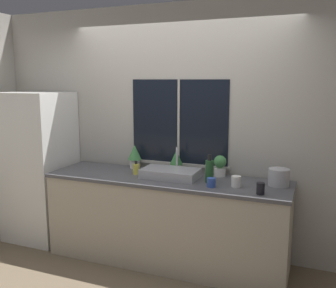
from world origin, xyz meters
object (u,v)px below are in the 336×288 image
(refrigerator, at_px, (39,166))
(mug_white, at_px, (236,181))
(kettle, at_px, (279,177))
(bottle_tall, at_px, (209,171))
(sink, at_px, (170,173))
(potted_plant_right, at_px, (220,165))
(potted_plant_center, at_px, (176,160))
(mug_black, at_px, (260,188))
(potted_plant_left, at_px, (135,155))
(mug_blue, at_px, (211,182))
(soap_bottle, at_px, (136,169))

(refrigerator, xyz_separation_m, mug_white, (2.39, -0.11, 0.08))
(kettle, bearing_deg, bottle_tall, -169.23)
(sink, relative_size, potted_plant_right, 2.64)
(potted_plant_center, height_order, mug_black, potted_plant_center)
(potted_plant_center, xyz_separation_m, bottle_tall, (0.45, -0.27, -0.02))
(sink, xyz_separation_m, mug_white, (0.69, -0.09, 0.01))
(mug_black, bearing_deg, potted_plant_left, 161.56)
(potted_plant_left, bearing_deg, mug_white, -15.51)
(potted_plant_left, relative_size, mug_blue, 3.09)
(refrigerator, height_order, mug_black, refrigerator)
(potted_plant_center, bearing_deg, mug_black, -26.89)
(sink, height_order, soap_bottle, sink)
(potted_plant_right, height_order, bottle_tall, bottle_tall)
(kettle, bearing_deg, potted_plant_center, 172.08)
(mug_white, height_order, mug_blue, mug_white)
(potted_plant_left, distance_m, mug_blue, 1.11)
(sink, bearing_deg, soap_bottle, -179.35)
(sink, xyz_separation_m, mug_blue, (0.48, -0.18, -0.00))
(refrigerator, height_order, potted_plant_right, refrigerator)
(refrigerator, bearing_deg, mug_white, -2.55)
(potted_plant_center, distance_m, mug_blue, 0.67)
(bottle_tall, height_order, kettle, bottle_tall)
(sink, xyz_separation_m, potted_plant_right, (0.45, 0.25, 0.07))
(potted_plant_left, height_order, kettle, potted_plant_left)
(sink, distance_m, kettle, 1.07)
(sink, xyz_separation_m, potted_plant_center, (-0.03, 0.25, 0.09))
(refrigerator, distance_m, potted_plant_right, 2.17)
(mug_black, height_order, mug_blue, mug_black)
(potted_plant_left, xyz_separation_m, mug_white, (1.23, -0.34, -0.10))
(soap_bottle, bearing_deg, potted_plant_center, 35.63)
(potted_plant_center, xyz_separation_m, soap_bottle, (-0.36, -0.26, -0.07))
(potted_plant_left, bearing_deg, soap_bottle, -60.41)
(sink, height_order, potted_plant_left, sink)
(sink, height_order, potted_plant_right, sink)
(refrigerator, xyz_separation_m, bottle_tall, (2.11, -0.04, 0.14))
(mug_white, distance_m, kettle, 0.41)
(soap_bottle, relative_size, mug_blue, 1.65)
(potted_plant_right, xyz_separation_m, soap_bottle, (-0.84, -0.26, -0.05))
(mug_black, relative_size, mug_blue, 1.22)
(sink, relative_size, soap_bottle, 4.06)
(soap_bottle, bearing_deg, kettle, 4.16)
(sink, bearing_deg, mug_blue, -20.20)
(refrigerator, distance_m, mug_white, 2.39)
(bottle_tall, distance_m, mug_blue, 0.18)
(mug_white, bearing_deg, refrigerator, 177.45)
(bottle_tall, xyz_separation_m, mug_blue, (0.06, -0.16, -0.07))
(potted_plant_right, relative_size, kettle, 1.11)
(mug_blue, height_order, kettle, kettle)
(mug_white, distance_m, mug_blue, 0.23)
(refrigerator, bearing_deg, soap_bottle, -0.98)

